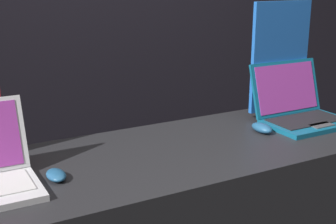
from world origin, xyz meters
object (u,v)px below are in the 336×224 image
Objects in this scene: mouse_front at (56,175)px; laptop_back at (300,109)px; mouse_back at (262,128)px; promo_stand_back at (280,61)px.

laptop_back is (1.11, 0.09, 0.05)m from mouse_front.
mouse_back is 0.21× the size of promo_stand_back.
promo_stand_back is (0.24, 0.18, 0.23)m from mouse_back.
mouse_front is 1.12m from laptop_back.
mouse_front is 0.91× the size of mouse_back.
promo_stand_back is (1.11, 0.24, 0.23)m from mouse_front.
promo_stand_back is at bearing 90.00° from laptop_back.
mouse_front is 0.88m from mouse_back.
laptop_back is 0.71× the size of promo_stand_back.
mouse_front is 1.16m from promo_stand_back.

